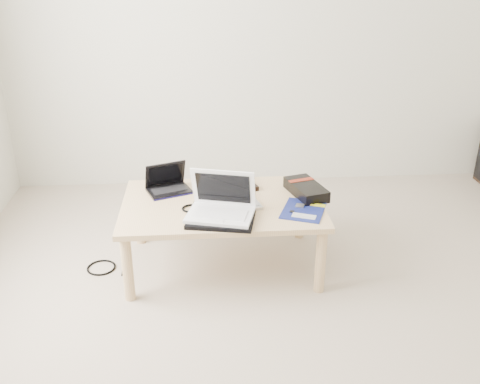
{
  "coord_description": "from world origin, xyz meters",
  "views": [
    {
      "loc": [
        -0.58,
        -1.91,
        1.66
      ],
      "look_at": [
        -0.38,
        0.75,
        0.46
      ],
      "focal_mm": 40.0,
      "sensor_mm": 36.0,
      "label": 1
    }
  ],
  "objects": [
    {
      "name": "book",
      "position": [
        -0.43,
        0.95,
        0.41
      ],
      "size": [
        0.33,
        0.3,
        0.03
      ],
      "color": "black",
      "rests_on": "coffee_table"
    },
    {
      "name": "netbook",
      "position": [
        -0.79,
        0.93,
        0.44
      ],
      "size": [
        0.28,
        0.25,
        0.17
      ],
      "color": "black",
      "rests_on": "coffee_table"
    },
    {
      "name": "gpu_box",
      "position": [
        -0.0,
        0.82,
        0.43
      ],
      "size": [
        0.23,
        0.33,
        0.07
      ],
      "color": "black",
      "rests_on": "coffee_table"
    },
    {
      "name": "motherboard",
      "position": [
        -0.05,
        0.62,
        0.4
      ],
      "size": [
        0.29,
        0.32,
        0.01
      ],
      "color": "#0D1554",
      "rests_on": "coffee_table"
    },
    {
      "name": "cable_coil",
      "position": [
        -0.65,
        0.68,
        0.41
      ],
      "size": [
        0.1,
        0.1,
        0.01
      ],
      "primitive_type": "torus",
      "rotation": [
        0.0,
        0.0,
        0.03
      ],
      "color": "black",
      "rests_on": "coffee_table"
    },
    {
      "name": "tablet",
      "position": [
        -0.5,
        0.77,
        0.41
      ],
      "size": [
        0.29,
        0.24,
        0.01
      ],
      "color": "black",
      "rests_on": "coffee_table"
    },
    {
      "name": "floor_cable_trail",
      "position": [
        -1.06,
        0.84,
        0.0
      ],
      "size": [
        0.02,
        0.33,
        0.01
      ],
      "primitive_type": "cylinder",
      "rotation": [
        1.57,
        0.0,
        0.03
      ],
      "color": "black",
      "rests_on": "ground"
    },
    {
      "name": "remote",
      "position": [
        -0.32,
        0.74,
        0.41
      ],
      "size": [
        0.1,
        0.22,
        0.02
      ],
      "color": "#A8A9AD",
      "rests_on": "coffee_table"
    },
    {
      "name": "floor_cable_coil",
      "position": [
        -1.18,
        0.76,
        0.01
      ],
      "size": [
        0.22,
        0.22,
        0.01
      ],
      "primitive_type": "torus",
      "rotation": [
        0.0,
        0.0,
        -0.41
      ],
      "color": "black",
      "rests_on": "ground"
    },
    {
      "name": "ground",
      "position": [
        0.0,
        0.0,
        0.0
      ],
      "size": [
        4.0,
        4.0,
        0.0
      ],
      "primitive_type": "plane",
      "color": "#BCAC99",
      "rests_on": "ground"
    },
    {
      "name": "coffee_table",
      "position": [
        -0.48,
        0.75,
        0.35
      ],
      "size": [
        1.1,
        0.7,
        0.4
      ],
      "color": "tan",
      "rests_on": "ground"
    },
    {
      "name": "neoprene_sleeve",
      "position": [
        -0.5,
        0.53,
        0.41
      ],
      "size": [
        0.38,
        0.31,
        0.02
      ],
      "primitive_type": "cube",
      "rotation": [
        0.0,
        0.0,
        -0.2
      ],
      "color": "black",
      "rests_on": "coffee_table"
    },
    {
      "name": "white_laptop",
      "position": [
        -0.49,
        0.57,
        0.47
      ],
      "size": [
        0.38,
        0.31,
        0.23
      ],
      "color": "white",
      "rests_on": "neoprene_sleeve"
    }
  ]
}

